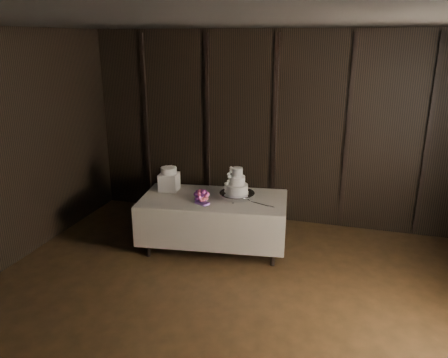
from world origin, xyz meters
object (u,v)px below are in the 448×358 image
(display_table, at_px, (214,221))
(box_pedestal, at_px, (169,182))
(cake_stand, at_px, (237,196))
(wedding_cake, at_px, (235,183))
(small_cake, at_px, (169,171))
(bouquet, at_px, (202,196))

(display_table, height_order, box_pedestal, box_pedestal)
(cake_stand, distance_m, wedding_cake, 0.19)
(display_table, distance_m, wedding_cake, 0.64)
(wedding_cake, relative_size, small_cake, 1.56)
(box_pedestal, distance_m, small_cake, 0.17)
(wedding_cake, xyz_separation_m, small_cake, (-1.01, 0.09, 0.07))
(wedding_cake, bearing_deg, display_table, 174.10)
(wedding_cake, bearing_deg, box_pedestal, 160.01)
(wedding_cake, xyz_separation_m, box_pedestal, (-1.01, 0.09, -0.11))
(bouquet, relative_size, box_pedestal, 1.53)
(display_table, distance_m, bouquet, 0.45)
(box_pedestal, height_order, small_cake, small_cake)
(cake_stand, xyz_separation_m, small_cake, (-1.03, 0.08, 0.25))
(box_pedestal, bearing_deg, wedding_cake, -5.12)
(cake_stand, height_order, wedding_cake, wedding_cake)
(display_table, relative_size, box_pedestal, 8.12)
(cake_stand, xyz_separation_m, wedding_cake, (-0.03, -0.01, 0.19))
(cake_stand, distance_m, bouquet, 0.49)
(small_cake, bearing_deg, box_pedestal, 0.00)
(cake_stand, distance_m, small_cake, 1.06)
(bouquet, xyz_separation_m, small_cake, (-0.59, 0.28, 0.23))
(box_pedestal, bearing_deg, bouquet, -25.13)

